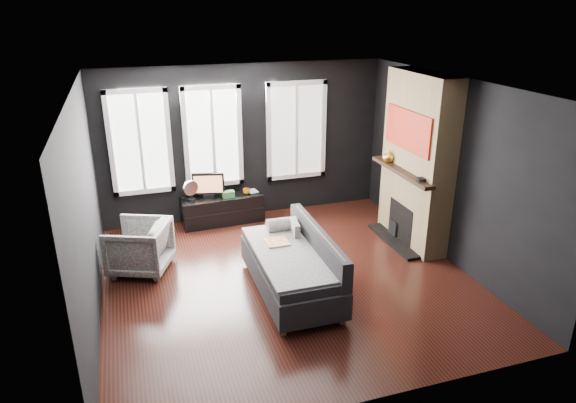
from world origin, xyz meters
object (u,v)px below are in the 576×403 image
object	(u,v)px
mug	(246,190)
armchair	(139,245)
media_console	(222,210)
sofa	(291,263)
mantel_vase	(389,156)
monitor	(208,184)
book	(248,187)

from	to	relation	value
mug	armchair	bearing A→B (deg)	-144.92
media_console	sofa	bearing A→B (deg)	-83.62
sofa	media_console	world-z (taller)	sofa
sofa	armchair	bearing A→B (deg)	147.38
mantel_vase	media_console	bearing A→B (deg)	154.87
armchair	monitor	xyz separation A→B (m)	(1.25, 1.37, 0.33)
monitor	book	distance (m)	0.72
media_console	mug	bearing A→B (deg)	-3.31
armchair	media_console	xyz separation A→B (m)	(1.46, 1.34, -0.16)
sofa	mantel_vase	bearing A→B (deg)	33.57
sofa	book	bearing A→B (deg)	88.99
mug	mantel_vase	xyz separation A→B (m)	(2.10, -1.19, 0.77)
sofa	armchair	xyz separation A→B (m)	(-1.88, 1.23, -0.02)
sofa	armchair	distance (m)	2.25
sofa	media_console	size ratio (longest dim) A/B	1.42
book	mantel_vase	distance (m)	2.51
media_console	book	world-z (taller)	book
monitor	mug	xyz separation A→B (m)	(0.66, -0.03, -0.19)
mantel_vase	book	bearing A→B (deg)	148.53
sofa	mantel_vase	world-z (taller)	mantel_vase
mantel_vase	sofa	bearing A→B (deg)	-146.91
armchair	mug	distance (m)	2.33
armchair	monitor	bearing A→B (deg)	160.13
sofa	mantel_vase	distance (m)	2.68
media_console	mantel_vase	bearing A→B (deg)	-28.07
media_console	monitor	distance (m)	0.54
media_console	mantel_vase	xyz separation A→B (m)	(2.54, -1.19, 1.08)
monitor	mug	bearing A→B (deg)	11.03
monitor	book	xyz separation A→B (m)	(0.71, 0.04, -0.14)
sofa	book	xyz separation A→B (m)	(0.07, 2.63, 0.16)
mantel_vase	monitor	bearing A→B (deg)	156.16
sofa	armchair	world-z (taller)	sofa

